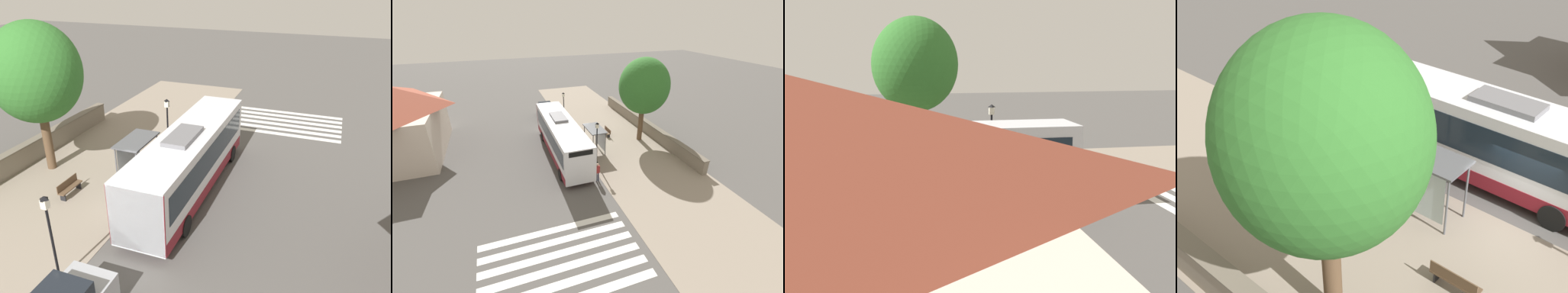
% 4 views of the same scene
% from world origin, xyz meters
% --- Properties ---
extents(ground_plane, '(120.00, 120.00, 0.00)m').
position_xyz_m(ground_plane, '(0.00, 0.00, 0.00)').
color(ground_plane, '#514F4C').
rests_on(ground_plane, ground).
extents(sidewalk_plaza, '(9.00, 44.00, 0.02)m').
position_xyz_m(sidewalk_plaza, '(-4.50, 0.00, 0.01)').
color(sidewalk_plaza, gray).
rests_on(sidewalk_plaza, ground).
extents(stone_wall, '(0.60, 20.00, 1.35)m').
position_xyz_m(stone_wall, '(-8.55, 0.00, 0.68)').
color(stone_wall, slate).
rests_on(stone_wall, ground).
extents(bus, '(2.63, 11.86, 3.68)m').
position_xyz_m(bus, '(1.90, 2.39, 1.90)').
color(bus, silver).
rests_on(bus, ground).
extents(bus_shelter, '(1.54, 2.83, 2.41)m').
position_xyz_m(bus_shelter, '(-1.49, 2.65, 1.98)').
color(bus_shelter, '#515459').
rests_on(bus_shelter, ground).
extents(pedestrian, '(0.34, 0.22, 1.66)m').
position_xyz_m(pedestrian, '(0.34, 7.74, 0.98)').
color(pedestrian, '#2D3347').
rests_on(pedestrian, ground).
extents(bench, '(0.40, 1.62, 0.88)m').
position_xyz_m(bench, '(-3.92, -0.25, 0.48)').
color(bench, brown).
rests_on(bench, ground).
extents(street_lamp_far, '(0.28, 0.28, 4.06)m').
position_xyz_m(street_lamp_far, '(-0.59, 5.17, 2.42)').
color(street_lamp_far, black).
rests_on(street_lamp_far, ground).
extents(shade_tree, '(5.03, 5.03, 8.61)m').
position_xyz_m(shade_tree, '(-6.83, 1.89, 5.81)').
color(shade_tree, brown).
rests_on(shade_tree, ground).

